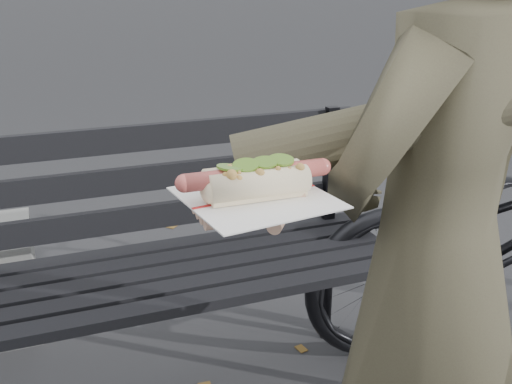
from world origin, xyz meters
The scene contains 3 objects.
park_bench centered at (0.05, 0.95, 0.52)m, with size 1.50×0.44×0.88m.
person centered at (0.48, 0.15, 0.79)m, with size 0.57×0.38×1.58m, color #453F2E.
held_hotdog centered at (0.27, 0.12, 1.05)m, with size 0.63×0.31×0.20m.
Camera 1 is at (-0.19, -0.67, 1.31)m, focal length 42.00 mm.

